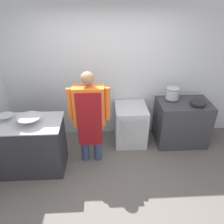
{
  "coord_description": "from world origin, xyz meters",
  "views": [
    {
      "loc": [
        -0.12,
        -2.27,
        2.75
      ],
      "look_at": [
        0.05,
        0.93,
        0.92
      ],
      "focal_mm": 35.0,
      "sensor_mm": 36.0,
      "label": 1
    }
  ],
  "objects_px": {
    "stock_pot": "(173,93)",
    "saute_pan": "(198,103)",
    "person_cook": "(89,114)",
    "fridge_unit": "(130,124)",
    "mixing_bowl": "(30,120)",
    "stove": "(181,122)"
  },
  "relations": [
    {
      "from": "mixing_bowl",
      "to": "saute_pan",
      "type": "xyz_separation_m",
      "value": [
        2.86,
        0.55,
        -0.06
      ]
    },
    {
      "from": "fridge_unit",
      "to": "mixing_bowl",
      "type": "relative_size",
      "value": 2.14
    },
    {
      "from": "fridge_unit",
      "to": "saute_pan",
      "type": "distance_m",
      "value": 1.32
    },
    {
      "from": "stove",
      "to": "saute_pan",
      "type": "relative_size",
      "value": 3.54
    },
    {
      "from": "mixing_bowl",
      "to": "stock_pot",
      "type": "xyz_separation_m",
      "value": [
        2.45,
        0.79,
        0.04
      ]
    },
    {
      "from": "stove",
      "to": "stock_pot",
      "type": "distance_m",
      "value": 0.63
    },
    {
      "from": "stove",
      "to": "stock_pot",
      "type": "xyz_separation_m",
      "value": [
        -0.22,
        0.12,
        0.58
      ]
    },
    {
      "from": "saute_pan",
      "to": "fridge_unit",
      "type": "bearing_deg",
      "value": 172.33
    },
    {
      "from": "mixing_bowl",
      "to": "person_cook",
      "type": "bearing_deg",
      "value": 11.9
    },
    {
      "from": "person_cook",
      "to": "mixing_bowl",
      "type": "distance_m",
      "value": 0.92
    },
    {
      "from": "person_cook",
      "to": "saute_pan",
      "type": "xyz_separation_m",
      "value": [
        1.96,
        0.36,
        -0.03
      ]
    },
    {
      "from": "stock_pot",
      "to": "saute_pan",
      "type": "relative_size",
      "value": 0.92
    },
    {
      "from": "person_cook",
      "to": "fridge_unit",
      "type": "bearing_deg",
      "value": 34.25
    },
    {
      "from": "stove",
      "to": "saute_pan",
      "type": "bearing_deg",
      "value": -31.47
    },
    {
      "from": "saute_pan",
      "to": "stock_pot",
      "type": "bearing_deg",
      "value": 149.81
    },
    {
      "from": "mixing_bowl",
      "to": "fridge_unit",
      "type": "bearing_deg",
      "value": 23.07
    },
    {
      "from": "stove",
      "to": "fridge_unit",
      "type": "height_order",
      "value": "stove"
    },
    {
      "from": "stove",
      "to": "stock_pot",
      "type": "height_order",
      "value": "stock_pot"
    },
    {
      "from": "stove",
      "to": "saute_pan",
      "type": "height_order",
      "value": "saute_pan"
    },
    {
      "from": "person_cook",
      "to": "stock_pot",
      "type": "xyz_separation_m",
      "value": [
        1.55,
        0.6,
        0.06
      ]
    },
    {
      "from": "person_cook",
      "to": "stock_pot",
      "type": "relative_size",
      "value": 6.69
    },
    {
      "from": "mixing_bowl",
      "to": "saute_pan",
      "type": "relative_size",
      "value": 1.34
    }
  ]
}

